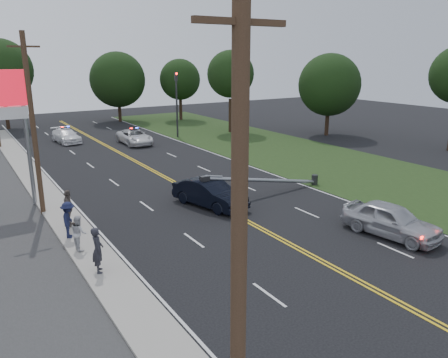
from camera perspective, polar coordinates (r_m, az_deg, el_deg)
ground at (r=20.68m, az=10.67°, el=-9.46°), size 120.00×120.00×0.00m
sidewalk at (r=25.49m, az=-19.94°, el=-5.08°), size 1.80×70.00×0.12m
grass_verge at (r=36.48m, az=15.71°, el=1.35°), size 12.00×80.00×0.01m
centerline_yellow at (r=28.25m, az=-3.15°, el=-2.21°), size 0.36×80.00×0.00m
pylon_sign at (r=27.78m, az=-27.21°, el=8.43°), size 3.20×0.35×8.00m
traffic_signal at (r=48.66m, az=-6.21°, el=10.36°), size 0.28×0.41×7.05m
fallen_streetlight at (r=28.62m, az=6.13°, el=-0.14°), size 9.36×0.44×1.91m
utility_pole_near at (r=7.63m, az=1.93°, el=-12.72°), size 1.60×0.28×10.00m
utility_pole_mid at (r=26.07m, az=-23.68°, el=6.43°), size 1.60×0.28×10.00m
tree_6 at (r=60.27m, az=-27.14°, el=12.54°), size 7.42×7.42×10.81m
tree_7 at (r=62.06m, az=-13.72°, el=12.49°), size 7.40×7.40×9.34m
tree_8 at (r=62.38m, az=-5.78°, el=12.80°), size 5.61×5.61×8.39m
tree_9 at (r=51.63m, az=0.87°, el=13.53°), size 5.42×5.42×9.43m
tree_13 at (r=50.82m, az=13.61°, el=11.86°), size 6.84×6.84×9.07m
crashed_sedan at (r=26.12m, az=-1.89°, el=-1.85°), size 2.98×5.24×1.63m
waiting_sedan at (r=23.39m, az=20.98°, el=-5.02°), size 2.70×5.16×1.67m
emergency_a at (r=45.82m, az=-11.61°, el=5.41°), size 2.43×5.27×1.47m
emergency_b at (r=48.62m, az=-19.93°, el=5.34°), size 2.44×5.01×1.40m
bystander_a at (r=18.77m, az=-16.18°, el=-8.87°), size 0.60×0.79×1.95m
bystander_b at (r=21.16m, az=-18.43°, el=-6.65°), size 0.64×0.81×1.64m
bystander_c at (r=22.64m, az=-19.65°, el=-5.05°), size 1.03×1.33×1.82m
bystander_d at (r=24.06m, az=-19.66°, el=-3.63°), size 0.90×1.26×1.98m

